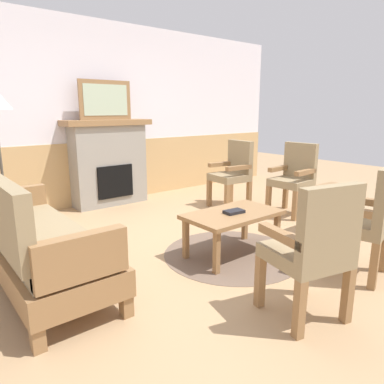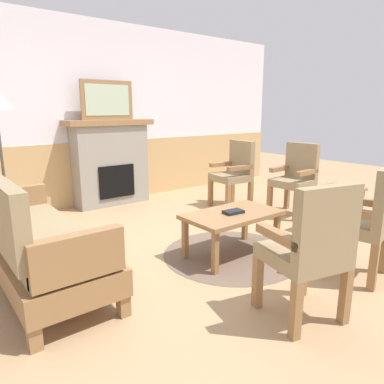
{
  "view_description": "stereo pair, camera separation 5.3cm",
  "coord_description": "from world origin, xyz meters",
  "px_view_note": "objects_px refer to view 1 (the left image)",
  "views": [
    {
      "loc": [
        -2.38,
        -2.58,
        1.43
      ],
      "look_at": [
        0.0,
        0.35,
        0.55
      ],
      "focal_mm": 33.28,
      "sensor_mm": 36.0,
      "label": 1
    },
    {
      "loc": [
        -2.33,
        -2.62,
        1.43
      ],
      "look_at": [
        0.0,
        0.35,
        0.55
      ],
      "focal_mm": 33.28,
      "sensor_mm": 36.0,
      "label": 2
    }
  ],
  "objects_px": {
    "armchair_front_left": "(313,246)",
    "fireplace": "(109,162)",
    "armchair_near_fireplace": "(294,175)",
    "book_on_table": "(234,212)",
    "coffee_table": "(233,218)",
    "framed_picture": "(106,100)",
    "couch": "(35,241)",
    "side_table": "(338,197)",
    "armchair_front_center": "(366,217)",
    "armchair_by_window_left": "(233,171)"
  },
  "relations": [
    {
      "from": "armchair_front_left",
      "to": "fireplace",
      "type": "bearing_deg",
      "value": 84.7
    },
    {
      "from": "armchair_near_fireplace",
      "to": "armchair_front_left",
      "type": "bearing_deg",
      "value": -142.08
    },
    {
      "from": "book_on_table",
      "to": "coffee_table",
      "type": "bearing_deg",
      "value": 65.86
    },
    {
      "from": "framed_picture",
      "to": "couch",
      "type": "distance_m",
      "value": 2.88
    },
    {
      "from": "book_on_table",
      "to": "armchair_near_fireplace",
      "type": "xyz_separation_m",
      "value": [
        1.72,
        0.53,
        0.08
      ]
    },
    {
      "from": "fireplace",
      "to": "armchair_near_fireplace",
      "type": "xyz_separation_m",
      "value": [
        1.76,
        -2.07,
        -0.11
      ]
    },
    {
      "from": "couch",
      "to": "side_table",
      "type": "relative_size",
      "value": 3.27
    },
    {
      "from": "coffee_table",
      "to": "armchair_near_fireplace",
      "type": "xyz_separation_m",
      "value": [
        1.71,
        0.51,
        0.15
      ]
    },
    {
      "from": "couch",
      "to": "armchair_front_left",
      "type": "xyz_separation_m",
      "value": [
        1.32,
        -1.67,
        0.14
      ]
    },
    {
      "from": "book_on_table",
      "to": "armchair_front_left",
      "type": "xyz_separation_m",
      "value": [
        -0.39,
        -1.11,
        0.08
      ]
    },
    {
      "from": "armchair_near_fireplace",
      "to": "armchair_front_center",
      "type": "bearing_deg",
      "value": -126.81
    },
    {
      "from": "book_on_table",
      "to": "armchair_by_window_left",
      "type": "xyz_separation_m",
      "value": [
        1.33,
        1.32,
        0.08
      ]
    },
    {
      "from": "couch",
      "to": "side_table",
      "type": "bearing_deg",
      "value": -14.71
    },
    {
      "from": "armchair_near_fireplace",
      "to": "framed_picture",
      "type": "bearing_deg",
      "value": 130.44
    },
    {
      "from": "fireplace",
      "to": "side_table",
      "type": "xyz_separation_m",
      "value": [
        1.49,
        -2.87,
        -0.22
      ]
    },
    {
      "from": "book_on_table",
      "to": "armchair_front_center",
      "type": "relative_size",
      "value": 0.2
    },
    {
      "from": "framed_picture",
      "to": "side_table",
      "type": "xyz_separation_m",
      "value": [
        1.49,
        -2.87,
        -1.13
      ]
    },
    {
      "from": "framed_picture",
      "to": "armchair_by_window_left",
      "type": "relative_size",
      "value": 0.82
    },
    {
      "from": "fireplace",
      "to": "armchair_front_center",
      "type": "distance_m",
      "value": 3.67
    },
    {
      "from": "couch",
      "to": "book_on_table",
      "type": "distance_m",
      "value": 1.8
    },
    {
      "from": "armchair_by_window_left",
      "to": "side_table",
      "type": "relative_size",
      "value": 1.78
    },
    {
      "from": "armchair_near_fireplace",
      "to": "armchair_by_window_left",
      "type": "distance_m",
      "value": 0.89
    },
    {
      "from": "framed_picture",
      "to": "armchair_front_center",
      "type": "distance_m",
      "value": 3.8
    },
    {
      "from": "framed_picture",
      "to": "book_on_table",
      "type": "distance_m",
      "value": 2.82
    },
    {
      "from": "armchair_front_center",
      "to": "framed_picture",
      "type": "bearing_deg",
      "value": 99.53
    },
    {
      "from": "fireplace",
      "to": "side_table",
      "type": "height_order",
      "value": "fireplace"
    },
    {
      "from": "fireplace",
      "to": "armchair_front_left",
      "type": "bearing_deg",
      "value": -95.3
    },
    {
      "from": "book_on_table",
      "to": "armchair_front_left",
      "type": "bearing_deg",
      "value": -109.21
    },
    {
      "from": "side_table",
      "to": "couch",
      "type": "bearing_deg",
      "value": 165.29
    },
    {
      "from": "fireplace",
      "to": "armchair_front_left",
      "type": "xyz_separation_m",
      "value": [
        -0.34,
        -3.71,
        -0.11
      ]
    },
    {
      "from": "couch",
      "to": "coffee_table",
      "type": "xyz_separation_m",
      "value": [
        1.72,
        -0.53,
        -0.01
      ]
    },
    {
      "from": "coffee_table",
      "to": "side_table",
      "type": "distance_m",
      "value": 1.47
    },
    {
      "from": "book_on_table",
      "to": "fireplace",
      "type": "bearing_deg",
      "value": 90.97
    },
    {
      "from": "side_table",
      "to": "book_on_table",
      "type": "bearing_deg",
      "value": 169.3
    },
    {
      "from": "armchair_front_center",
      "to": "armchair_near_fireplace",
      "type": "bearing_deg",
      "value": 53.19
    },
    {
      "from": "framed_picture",
      "to": "couch",
      "type": "bearing_deg",
      "value": -129.18
    },
    {
      "from": "coffee_table",
      "to": "side_table",
      "type": "height_order",
      "value": "side_table"
    },
    {
      "from": "fireplace",
      "to": "armchair_by_window_left",
      "type": "height_order",
      "value": "fireplace"
    },
    {
      "from": "couch",
      "to": "side_table",
      "type": "height_order",
      "value": "couch"
    },
    {
      "from": "armchair_near_fireplace",
      "to": "fireplace",
      "type": "bearing_deg",
      "value": 130.44
    },
    {
      "from": "fireplace",
      "to": "book_on_table",
      "type": "relative_size",
      "value": 6.68
    },
    {
      "from": "book_on_table",
      "to": "armchair_near_fireplace",
      "type": "bearing_deg",
      "value": 17.06
    },
    {
      "from": "armchair_by_window_left",
      "to": "armchair_front_left",
      "type": "distance_m",
      "value": 2.98
    },
    {
      "from": "armchair_front_center",
      "to": "couch",
      "type": "bearing_deg",
      "value": 145.3
    },
    {
      "from": "framed_picture",
      "to": "book_on_table",
      "type": "bearing_deg",
      "value": -89.03
    },
    {
      "from": "coffee_table",
      "to": "framed_picture",
      "type": "bearing_deg",
      "value": 91.19
    },
    {
      "from": "coffee_table",
      "to": "armchair_near_fireplace",
      "type": "relative_size",
      "value": 0.98
    },
    {
      "from": "armchair_front_center",
      "to": "side_table",
      "type": "relative_size",
      "value": 1.78
    },
    {
      "from": "fireplace",
      "to": "armchair_by_window_left",
      "type": "bearing_deg",
      "value": -42.92
    },
    {
      "from": "framed_picture",
      "to": "coffee_table",
      "type": "bearing_deg",
      "value": -88.81
    }
  ]
}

